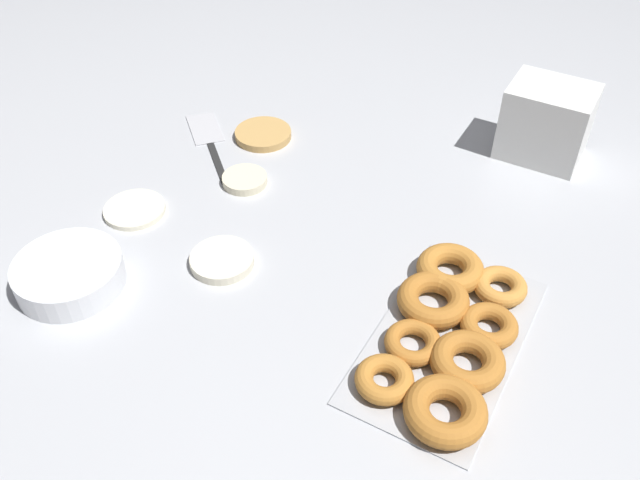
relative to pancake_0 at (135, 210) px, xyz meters
The scene contains 9 objects.
ground_plane 0.26m from the pancake_0, 61.36° to the right, with size 3.00×3.00×0.00m, color #B2B5BA.
pancake_0 is the anchor object (origin of this frame).
pancake_1 0.21m from the pancake_0, 36.60° to the right, with size 0.09×0.09×0.02m, color beige.
pancake_2 0.22m from the pancake_0, 98.63° to the right, with size 0.11×0.11×0.02m, color silver.
pancake_3 0.33m from the pancake_0, 12.60° to the right, with size 0.12×0.12×0.02m, color tan.
donut_tray 0.61m from the pancake_0, 90.58° to the right, with size 0.37×0.20×0.04m.
batter_bowl 0.19m from the pancake_0, 169.90° to the right, with size 0.17×0.17×0.05m.
container_stack 0.80m from the pancake_0, 47.29° to the right, with size 0.13×0.16×0.15m.
spatula 0.27m from the pancake_0, ahead, with size 0.20×0.22×0.01m.
Camera 1 is at (-0.78, -0.53, 0.78)m, focal length 38.00 mm.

